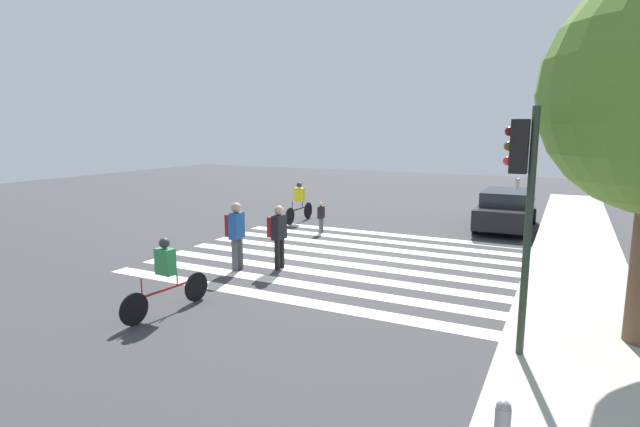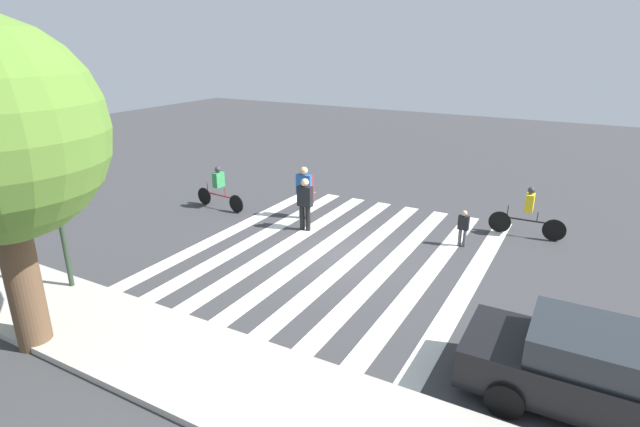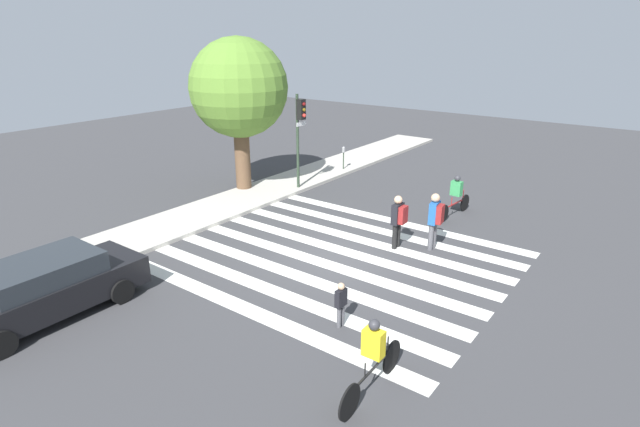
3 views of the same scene
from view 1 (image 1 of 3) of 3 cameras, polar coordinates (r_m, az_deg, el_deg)
The scene contains 10 objects.
ground_plane at distance 14.96m, azimuth 2.55°, elevation -5.15°, with size 60.00×60.00×0.00m, color #38383A.
sidewalk_curb at distance 13.73m, azimuth 27.30°, elevation -7.30°, with size 36.00×2.50×0.14m.
crosswalk_stripes at distance 14.96m, azimuth 2.55°, elevation -5.13°, with size 8.24×10.00×0.01m.
traffic_light at distance 8.51m, azimuth 22.09°, elevation 2.88°, with size 0.60×0.50×4.17m.
pedestrian_adult_yellow_jacket at distance 13.70m, azimuth -4.84°, elevation -2.11°, with size 0.49×0.42×1.77m.
pedestrian_child_with_backpack at distance 18.48m, azimuth 0.12°, elevation -0.22°, with size 0.33×0.17×1.15m.
pedestrian_adult_blue_shirt at distance 13.72m, azimuth -9.63°, elevation -1.95°, with size 0.54×0.47×1.86m.
cyclist_far_lane at distance 10.92m, azimuth -17.21°, elevation -6.49°, with size 2.31×0.42×1.61m.
cyclist_mid_street at distance 20.66m, azimuth -2.39°, elevation 1.44°, with size 2.33×0.41×1.64m.
car_parked_dark_suv at distance 20.50m, azimuth 20.52°, elevation 0.47°, with size 4.65×1.99×1.49m.
Camera 1 is at (13.21, 5.89, 3.82)m, focal length 28.00 mm.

